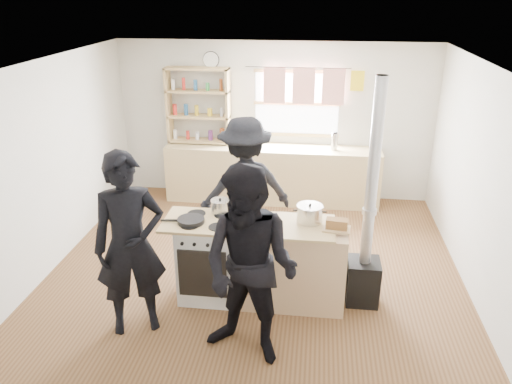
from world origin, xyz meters
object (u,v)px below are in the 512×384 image
at_px(bread_board, 337,225).
at_px(person_near_left, 130,245).
at_px(roast_tray, 255,222).
at_px(cooking_island, 262,261).
at_px(skillet_greens, 191,220).
at_px(person_far, 245,188).
at_px(stockpot_counter, 310,214).
at_px(flue_heater, 366,250).
at_px(stockpot_stove, 220,206).
at_px(thermos, 334,142).
at_px(person_near_right, 250,268).

xyz_separation_m(bread_board, person_near_left, (-1.99, -0.61, -0.04)).
relative_size(roast_tray, person_near_left, 0.17).
bearing_deg(cooking_island, roast_tray, -145.06).
bearing_deg(skillet_greens, person_far, 68.37).
distance_m(roast_tray, stockpot_counter, 0.60).
distance_m(cooking_island, person_far, 1.14).
distance_m(cooking_island, flue_heater, 1.13).
xyz_separation_m(stockpot_stove, stockpot_counter, (0.99, -0.11, 0.02)).
xyz_separation_m(flue_heater, person_near_left, (-2.33, -0.74, 0.30)).
height_order(person_near_left, person_far, person_near_left).
distance_m(thermos, roast_tray, 2.96).
relative_size(skillet_greens, stockpot_counter, 1.13).
height_order(cooking_island, person_far, person_far).
height_order(skillet_greens, roast_tray, roast_tray).
xyz_separation_m(roast_tray, person_far, (-0.25, 1.05, -0.06)).
xyz_separation_m(skillet_greens, roast_tray, (0.68, 0.03, 0.01)).
relative_size(skillet_greens, bread_board, 1.06).
bearing_deg(roast_tray, skillet_greens, -177.82).
xyz_separation_m(thermos, bread_board, (-0.03, -2.82, -0.05)).
distance_m(skillet_greens, bread_board, 1.54).
bearing_deg(person_near_left, flue_heater, -5.72).
bearing_deg(skillet_greens, person_near_right, -48.99).
height_order(flue_heater, person_far, flue_heater).
distance_m(cooking_island, skillet_greens, 0.90).
xyz_separation_m(roast_tray, person_near_right, (0.07, -0.89, -0.02)).
distance_m(person_near_left, person_near_right, 1.24).
bearing_deg(flue_heater, skillet_greens, -175.47).
distance_m(skillet_greens, stockpot_counter, 1.27).
bearing_deg(stockpot_stove, bread_board, -12.01).
height_order(skillet_greens, stockpot_stove, stockpot_stove).
xyz_separation_m(skillet_greens, person_near_left, (-0.46, -0.59, -0.01)).
bearing_deg(person_near_left, stockpot_counter, 1.00).
height_order(thermos, roast_tray, thermos).
xyz_separation_m(cooking_island, skillet_greens, (-0.75, -0.08, 0.49)).
bearing_deg(cooking_island, person_near_left, -151.20).
relative_size(thermos, flue_heater, 0.11).
relative_size(thermos, roast_tray, 0.82).
xyz_separation_m(flue_heater, person_far, (-1.44, 0.93, 0.26)).
distance_m(person_near_left, person_far, 1.89).
distance_m(thermos, stockpot_counter, 2.68).
height_order(thermos, stockpot_counter, thermos).
bearing_deg(bread_board, thermos, 89.39).
xyz_separation_m(person_near_right, person_far, (-0.33, 1.95, -0.04)).
bearing_deg(person_near_right, thermos, 97.01).
height_order(skillet_greens, person_near_right, person_near_right).
relative_size(thermos, bread_board, 0.89).
bearing_deg(bread_board, cooking_island, 176.27).
bearing_deg(stockpot_stove, flue_heater, -5.26).
bearing_deg(roast_tray, stockpot_stove, 147.20).
bearing_deg(flue_heater, thermos, 96.37).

